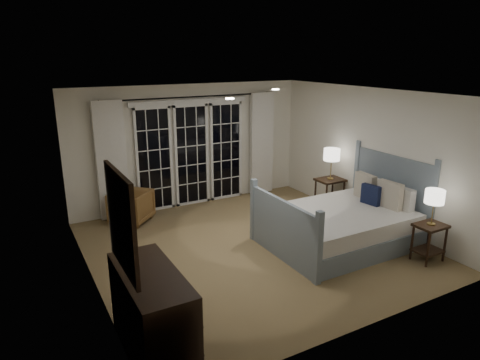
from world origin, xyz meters
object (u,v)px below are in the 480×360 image
bed (342,224)px  dresser (153,314)px  armchair (131,207)px  nightstand_left (429,237)px  lamp_left (435,197)px  lamp_right (332,155)px  nightstand_right (330,190)px

bed → dresser: (-3.64, -1.16, 0.13)m
armchair → nightstand_left: bearing=-0.5°
lamp_left → dresser: lamp_left is taller
nightstand_left → dresser: 4.36m
lamp_left → lamp_right: size_ratio=0.90×
dresser → lamp_left: bearing=0.4°
bed → lamp_left: size_ratio=4.33×
dresser → nightstand_left: bearing=0.4°
bed → armchair: size_ratio=3.51×
bed → armchair: 3.88m
nightstand_right → armchair: bearing=159.3°
nightstand_right → armchair: 3.89m
nightstand_right → dresser: size_ratio=0.51×
nightstand_right → lamp_left: 2.47m
bed → nightstand_right: size_ratio=3.47×
bed → dresser: bearing=-162.4°
nightstand_left → lamp_right: size_ratio=0.97×
bed → lamp_left: 1.50m
lamp_right → armchair: size_ratio=0.90×
lamp_right → dresser: size_ratio=0.46×
nightstand_right → lamp_right: bearing=0.0°
nightstand_right → dresser: (-4.44, -2.43, 0.02)m
nightstand_left → nightstand_right: (0.08, 2.40, 0.07)m
lamp_right → bed: bearing=-122.0°
lamp_left → bed: bearing=122.5°
bed → armchair: bearing=137.1°
lamp_right → armchair: lamp_right is taller
bed → dresser: bed is taller
lamp_left → dresser: 4.39m
dresser → bed: bearing=17.6°
nightstand_left → lamp_right: lamp_right is taller
bed → lamp_right: bed is taller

